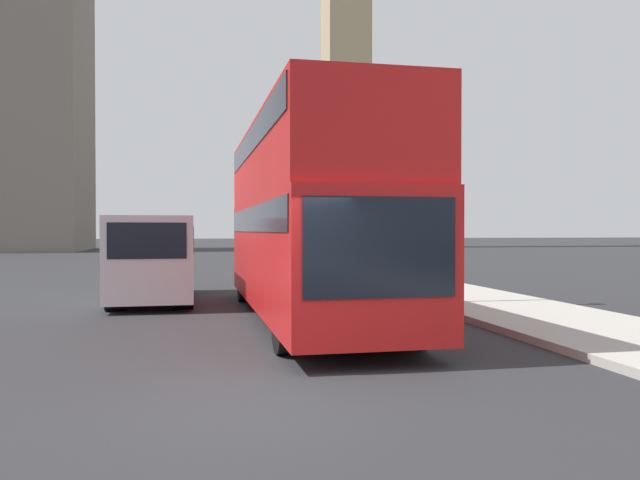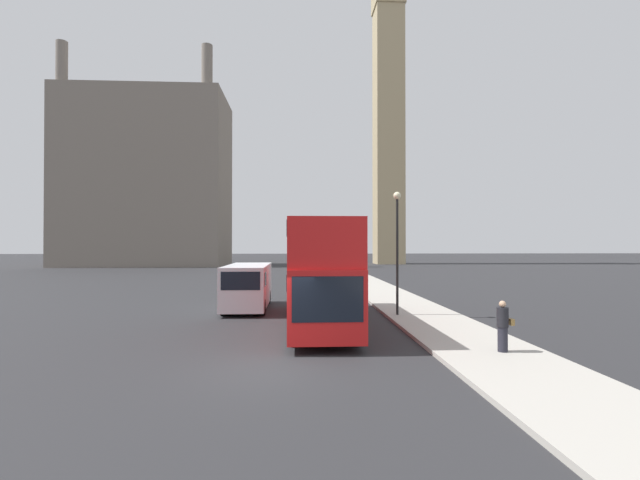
# 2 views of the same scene
# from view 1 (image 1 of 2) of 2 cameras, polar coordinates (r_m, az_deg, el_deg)

# --- Properties ---
(ground_plane) EXTENTS (300.00, 300.00, 0.00)m
(ground_plane) POSITION_cam_1_polar(r_m,az_deg,el_deg) (7.56, -4.03, -14.78)
(ground_plane) COLOR #28282B
(red_double_decker_bus) EXTENTS (2.61, 11.08, 4.43)m
(red_double_decker_bus) POSITION_cam_1_polar(r_m,az_deg,el_deg) (14.26, -1.13, 2.64)
(red_double_decker_bus) COLOR red
(red_double_decker_bus) RESTS_ON ground_plane
(white_van) EXTENTS (2.21, 6.12, 2.41)m
(white_van) POSITION_cam_1_polar(r_m,az_deg,el_deg) (18.49, -14.94, -1.44)
(white_van) COLOR silver
(white_van) RESTS_ON ground_plane
(street_lamp) EXTENTS (0.36, 0.36, 5.91)m
(street_lamp) POSITION_cam_1_polar(r_m,az_deg,el_deg) (16.83, 11.05, 7.60)
(street_lamp) COLOR black
(street_lamp) RESTS_ON sidewalk_strip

